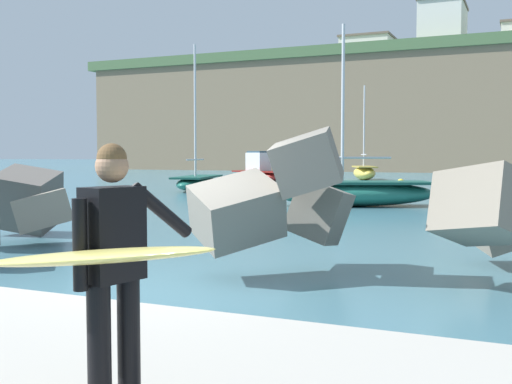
{
  "coord_description": "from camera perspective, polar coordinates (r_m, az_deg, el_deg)",
  "views": [
    {
      "loc": [
        4.76,
        -7.69,
        1.94
      ],
      "look_at": [
        1.19,
        0.5,
        1.4
      ],
      "focal_mm": 43.31,
      "sensor_mm": 36.0,
      "label": 1
    }
  ],
  "objects": [
    {
      "name": "mooring_buoy_inner",
      "position": [
        39.53,
        13.22,
        0.89
      ],
      "size": [
        0.44,
        0.44,
        0.44
      ],
      "color": "yellow",
      "rests_on": "ground"
    },
    {
      "name": "ground_plane",
      "position": [
        9.25,
        -8.09,
        -8.68
      ],
      "size": [
        400.0,
        400.0,
        0.0
      ],
      "primitive_type": "plane",
      "color": "#42707F"
    },
    {
      "name": "boat_far_centre",
      "position": [
        23.51,
        9.05,
        -0.02
      ],
      "size": [
        6.35,
        4.13,
        6.78
      ],
      "color": "#1E6656",
      "rests_on": "ground"
    },
    {
      "name": "breakwater_jetty",
      "position": [
        10.45,
        0.29,
        -1.17
      ],
      "size": [
        32.13,
        6.47,
        2.4
      ],
      "color": "#3D3A38",
      "rests_on": "ground"
    },
    {
      "name": "station_building_east",
      "position": [
        96.13,
        10.36,
        12.36
      ],
      "size": [
        7.54,
        8.11,
        5.1
      ],
      "color": "silver",
      "rests_on": "headland_bluff"
    },
    {
      "name": "boat_near_centre",
      "position": [
        33.45,
        -5.42,
        0.94
      ],
      "size": [
        2.89,
        5.56,
        7.75
      ],
      "color": "#1E6656",
      "rests_on": "ground"
    },
    {
      "name": "station_building_west",
      "position": [
        76.87,
        16.87,
        14.51
      ],
      "size": [
        4.98,
        8.01,
        5.04
      ],
      "color": "silver",
      "rests_on": "headland_bluff"
    },
    {
      "name": "boat_far_left",
      "position": [
        48.24,
        9.97,
        1.83
      ],
      "size": [
        3.18,
        4.98,
        7.27
      ],
      "color": "#EAC64C",
      "rests_on": "ground"
    },
    {
      "name": "boat_near_right",
      "position": [
        45.3,
        0.47,
        1.85
      ],
      "size": [
        5.47,
        3.82,
        2.2
      ],
      "color": "maroon",
      "rests_on": "ground"
    },
    {
      "name": "surfer_with_board",
      "position": [
        3.96,
        -13.94,
        -6.31
      ],
      "size": [
        2.12,
        1.39,
        1.78
      ],
      "color": "black",
      "rests_on": "walkway_path"
    }
  ]
}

